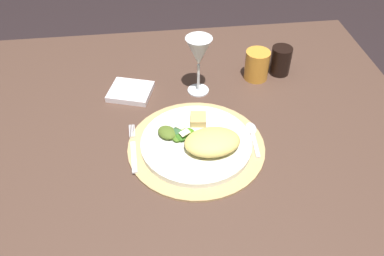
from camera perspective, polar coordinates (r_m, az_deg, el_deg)
name	(u,v)px	position (r m, az deg, el deg)	size (l,w,h in m)	color
dining_table	(193,166)	(1.15, 0.10, -5.48)	(1.22, 1.06, 0.75)	#4A3328
placemat	(194,147)	(0.99, 0.36, -2.65)	(0.34, 0.34, 0.01)	tan
dinner_plate	(194,143)	(0.99, 0.36, -2.21)	(0.27, 0.27, 0.02)	silver
pasta_serving	(212,142)	(0.95, 2.90, -1.99)	(0.14, 0.10, 0.04)	#DFC364
salad_greens	(177,133)	(0.99, -2.15, -0.70)	(0.10, 0.07, 0.03)	#4F6622
bread_piece	(198,118)	(1.03, 0.86, 1.39)	(0.05, 0.04, 0.02)	tan
fork	(133,150)	(0.99, -8.36, -3.06)	(0.02, 0.17, 0.00)	silver
spoon	(252,133)	(1.03, 8.59, -0.71)	(0.03, 0.13, 0.01)	silver
napkin	(131,92)	(1.17, -8.74, 5.16)	(0.12, 0.10, 0.02)	white
wine_glass	(199,53)	(1.10, 0.96, 10.58)	(0.07, 0.07, 0.17)	silver
amber_tumbler	(257,65)	(1.22, 9.23, 8.85)	(0.07, 0.07, 0.09)	orange
dark_tumbler	(281,61)	(1.25, 12.52, 9.37)	(0.06, 0.06, 0.09)	black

